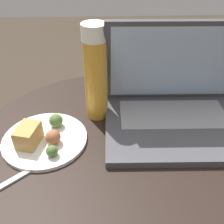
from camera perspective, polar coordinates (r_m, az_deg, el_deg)
The scene contains 5 objects.
table at distance 0.72m, azimuth 1.65°, elevation -15.58°, with size 0.74×0.74×0.55m.
laptop at distance 0.68m, azimuth 13.69°, elevation 1.42°, with size 0.36×0.27×0.26m.
beer_glass at distance 0.65m, azimuth -3.58°, elevation 8.34°, with size 0.06×0.06×0.25m.
snack_plate at distance 0.64m, azimuth -14.77°, elevation -5.35°, with size 0.20×0.20×0.06m.
fork at distance 0.60m, azimuth -13.78°, elevation -10.08°, with size 0.16×0.14×0.00m.
Camera 1 is at (-0.04, -0.44, 0.98)m, focal length 42.00 mm.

